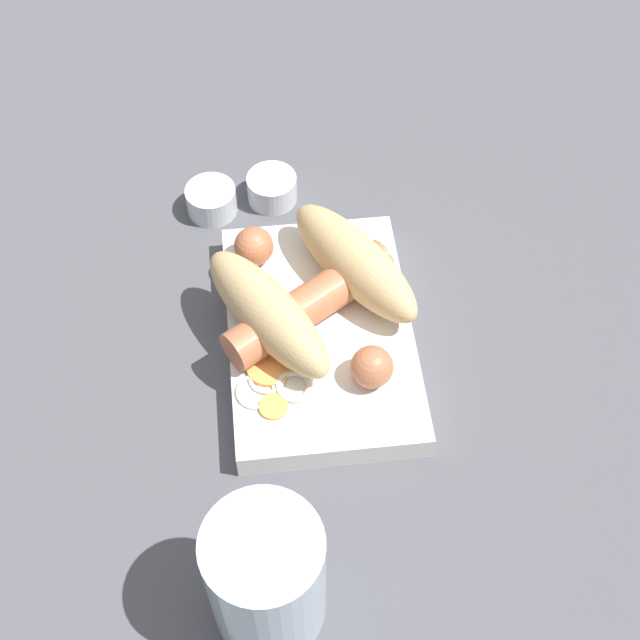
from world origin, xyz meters
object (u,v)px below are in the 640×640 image
at_px(condiment_cup_near, 272,189).
at_px(drink_glass, 266,578).
at_px(sausage, 310,304).
at_px(bread_roll, 312,289).
at_px(condiment_cup_far, 212,201).
at_px(food_tray, 320,336).

distance_m(condiment_cup_near, drink_glass, 0.39).
xyz_separation_m(sausage, condiment_cup_near, (-0.16, -0.02, -0.03)).
xyz_separation_m(bread_roll, condiment_cup_far, (-0.14, -0.08, -0.04)).
bearing_deg(condiment_cup_near, condiment_cup_far, -81.15).
relative_size(food_tray, condiment_cup_far, 4.87).
relative_size(sausage, condiment_cup_near, 3.53).
bearing_deg(sausage, drink_glass, -12.79).
relative_size(condiment_cup_near, condiment_cup_far, 1.00).
bearing_deg(bread_roll, drink_glass, -13.01).
height_order(food_tray, sausage, sausage).
distance_m(sausage, drink_glass, 0.24).
xyz_separation_m(food_tray, sausage, (-0.01, -0.01, 0.03)).
xyz_separation_m(sausage, drink_glass, (0.23, -0.05, 0.02)).
relative_size(sausage, condiment_cup_far, 3.53).
relative_size(condiment_cup_near, drink_glass, 0.39).
bearing_deg(bread_roll, food_tray, 11.84).
xyz_separation_m(bread_roll, condiment_cup_near, (-0.15, -0.02, -0.04)).
bearing_deg(condiment_cup_far, condiment_cup_near, 98.85).
relative_size(condiment_cup_far, drink_glass, 0.39).
bearing_deg(drink_glass, food_tray, 164.80).
height_order(condiment_cup_far, drink_glass, drink_glass).
bearing_deg(condiment_cup_near, food_tray, 8.85).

